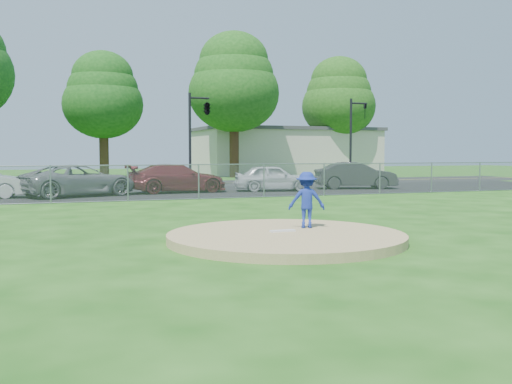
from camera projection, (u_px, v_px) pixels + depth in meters
ground at (187, 204)px, 22.33m from camera, size 120.00×120.00×0.00m
pitchers_mound at (286, 237)px, 12.94m from camera, size 5.40×5.40×0.20m
pitching_rubber at (283, 231)px, 13.12m from camera, size 0.60×0.15×0.04m
chain_link_fence at (176, 182)px, 24.15m from camera, size 40.00×0.06×1.50m
parking_lot at (157, 193)px, 28.42m from camera, size 50.00×8.00×0.01m
street at (136, 185)px, 35.46m from camera, size 60.00×7.00×0.01m
commercial_building at (285, 151)px, 53.87m from camera, size 16.40×9.40×4.30m
tree_center at (103, 95)px, 44.04m from camera, size 6.16×6.16×9.84m
tree_right at (234, 82)px, 45.48m from camera, size 7.28×7.28×11.63m
tree_far_right at (339, 97)px, 52.08m from camera, size 6.72×6.72×10.74m
traffic_signal_center at (205, 110)px, 34.61m from camera, size 1.42×2.48×5.60m
traffic_signal_right at (354, 132)px, 38.19m from camera, size 1.28×0.20×5.60m
pitcher at (307, 200)px, 13.77m from camera, size 1.00×0.78×1.36m
traffic_cone at (47, 190)px, 25.11m from camera, size 0.37×0.37×0.72m
parked_car_gray at (80, 180)px, 26.20m from camera, size 5.74×4.17×1.45m
parked_car_darkred at (177, 178)px, 28.55m from camera, size 5.06×2.32×1.43m
parked_car_pearl at (273, 178)px, 29.75m from camera, size 4.29×2.42×1.38m
parked_car_charcoal at (355, 175)px, 31.65m from camera, size 4.71×2.71×1.47m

